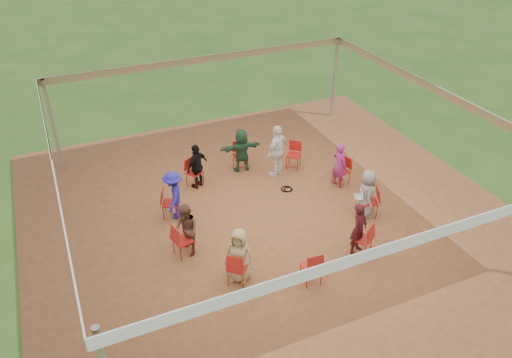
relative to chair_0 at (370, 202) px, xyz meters
name	(u,v)px	position (x,y,z in m)	size (l,w,h in m)	color
ground	(270,216)	(-2.52, 1.07, -0.45)	(80.00, 80.00, 0.00)	#2D541A
dirt_patch	(270,215)	(-2.52, 1.07, -0.44)	(13.00, 13.00, 0.00)	brown
tent	(271,140)	(-2.52, 1.07, 1.92)	(10.33, 10.33, 3.00)	#B2B2B7
chair_0	(370,202)	(0.00, 0.00, 0.00)	(0.42, 0.44, 0.90)	#B01C16
chair_1	(341,171)	(0.15, 1.68, 0.00)	(0.42, 0.44, 0.90)	#B01C16
chair_2	(294,155)	(-0.72, 3.13, 0.00)	(0.42, 0.44, 0.90)	#B01C16
chair_3	(240,156)	(-2.28, 3.79, 0.00)	(0.42, 0.44, 0.90)	#B01C16
chair_4	(195,172)	(-3.92, 3.41, 0.00)	(0.42, 0.44, 0.90)	#B01C16
chair_5	(170,203)	(-5.03, 2.14, 0.00)	(0.42, 0.44, 0.90)	#B01C16
chair_6	(183,241)	(-5.18, 0.46, 0.00)	(0.42, 0.44, 0.90)	#B01C16
chair_7	(238,268)	(-4.31, -0.99, 0.00)	(0.42, 0.44, 0.90)	#B01C16
chair_8	(311,267)	(-2.76, -1.65, 0.00)	(0.42, 0.44, 0.90)	#B01C16
chair_9	(362,239)	(-1.11, -1.27, 0.00)	(0.42, 0.44, 0.90)	#B01C16
person_seated_0	(367,194)	(-0.11, 0.05, 0.27)	(0.69, 0.39, 1.42)	gray
person_seated_1	(339,165)	(0.03, 1.66, 0.27)	(0.52, 0.34, 1.42)	#942570
person_seated_2	(241,150)	(-2.29, 3.67, 0.27)	(1.32, 0.49, 1.42)	#254F34
person_seated_3	(197,166)	(-3.86, 3.31, 0.27)	(0.83, 0.43, 1.42)	black
person_seated_4	(174,195)	(-4.92, 2.09, 0.27)	(0.92, 0.45, 1.42)	#221E9F
person_seated_5	(186,230)	(-5.06, 0.48, 0.27)	(0.69, 0.40, 1.42)	brown
person_seated_6	(239,255)	(-4.23, -0.90, 0.27)	(0.69, 0.39, 1.42)	tan
person_seated_7	(359,229)	(-1.17, -1.17, 0.27)	(0.52, 0.34, 1.42)	#3B0F15
standing_person	(278,151)	(-1.39, 2.94, 0.41)	(1.00, 0.51, 1.71)	white
cable_coil	(287,189)	(-1.49, 2.05, -0.43)	(0.42, 0.42, 0.03)	black
laptop	(360,195)	(-0.26, 0.11, 0.21)	(0.33, 0.36, 0.20)	#B7B7BC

